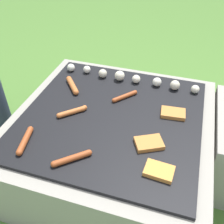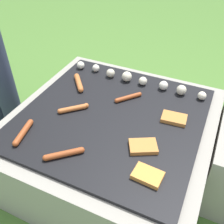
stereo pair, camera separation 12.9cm
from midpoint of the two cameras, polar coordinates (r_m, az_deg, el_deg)
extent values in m
plane|color=#47702D|center=(1.58, -2.38, -11.70)|extent=(14.00, 14.00, 0.00)
cube|color=gray|center=(1.44, -2.57, -7.03)|extent=(0.98, 0.98, 0.37)
cube|color=black|center=(1.30, -2.82, -1.10)|extent=(0.87, 0.87, 0.02)
cylinder|color=#B7602D|center=(1.32, -11.50, -0.07)|extent=(0.11, 0.11, 0.03)
sphere|color=#B7602D|center=(1.31, -14.25, -0.87)|extent=(0.03, 0.03, 0.03)
sphere|color=#B7602D|center=(1.33, -8.80, 0.71)|extent=(0.03, 0.03, 0.03)
cylinder|color=#93421E|center=(1.40, 0.19, 3.36)|extent=(0.11, 0.12, 0.02)
sphere|color=#93421E|center=(1.43, 2.53, 4.23)|extent=(0.02, 0.02, 0.02)
sphere|color=#93421E|center=(1.37, -2.25, 2.44)|extent=(0.02, 0.02, 0.02)
cylinder|color=#93421E|center=(1.11, -12.10, -9.99)|extent=(0.13, 0.12, 0.03)
sphere|color=#93421E|center=(1.11, -8.37, -8.90)|extent=(0.03, 0.03, 0.03)
sphere|color=#93421E|center=(1.10, -15.90, -11.04)|extent=(0.03, 0.03, 0.03)
cylinder|color=#93421E|center=(1.23, -21.29, -5.91)|extent=(0.06, 0.15, 0.03)
sphere|color=#93421E|center=(1.28, -20.12, -3.66)|extent=(0.03, 0.03, 0.03)
sphere|color=#93421E|center=(1.19, -22.56, -8.33)|extent=(0.03, 0.03, 0.03)
cylinder|color=#B7602D|center=(1.51, -11.08, 5.65)|extent=(0.12, 0.13, 0.03)
sphere|color=#B7602D|center=(1.45, -10.39, 4.16)|extent=(0.03, 0.03, 0.03)
sphere|color=#B7602D|center=(1.57, -11.71, 7.01)|extent=(0.03, 0.03, 0.03)
cube|color=#B27033|center=(1.15, 4.88, -6.92)|extent=(0.14, 0.13, 0.02)
cube|color=#D18438|center=(1.05, 6.72, -12.80)|extent=(0.12, 0.09, 0.02)
cube|color=#B27033|center=(1.31, 10.45, -0.37)|extent=(0.12, 0.09, 0.02)
sphere|color=silver|center=(1.67, -11.15, 9.40)|extent=(0.05, 0.05, 0.05)
sphere|color=silver|center=(1.63, -7.77, 9.09)|extent=(0.04, 0.04, 0.04)
sphere|color=beige|center=(1.58, -4.38, 8.29)|extent=(0.05, 0.05, 0.05)
sphere|color=beige|center=(1.54, -0.72, 7.82)|extent=(0.06, 0.06, 0.06)
sphere|color=beige|center=(1.52, 2.87, 7.09)|extent=(0.05, 0.05, 0.05)
sphere|color=silver|center=(1.50, 7.36, 6.41)|extent=(0.05, 0.05, 0.05)
sphere|color=beige|center=(1.49, 11.15, 5.67)|extent=(0.05, 0.05, 0.05)
sphere|color=beige|center=(1.49, 15.33, 4.73)|extent=(0.05, 0.05, 0.05)
camera|label=1|loc=(0.06, -92.86, -2.36)|focal=42.00mm
camera|label=2|loc=(0.06, 87.14, 2.36)|focal=42.00mm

